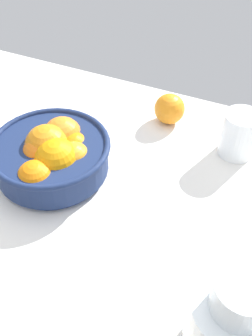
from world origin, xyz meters
TOP-DOWN VIEW (x-y plane):
  - ground_plane at (0.00, 0.00)cm, footprint 128.32×81.75cm
  - fruit_bowl at (-11.82, 4.25)cm, footprint 23.34×23.34cm
  - juice_pitcher at (27.34, -16.35)cm, footprint 11.17×14.68cm
  - second_glass at (19.72, 25.10)cm, footprint 7.49×7.49cm
  - loose_orange_0 at (3.19, 29.43)cm, footprint 6.91×6.91cm

SIDE VIEW (x-z plane):
  - ground_plane at x=0.00cm, z-range -3.00..0.00cm
  - loose_orange_0 at x=3.19cm, z-range 0.00..6.91cm
  - second_glass at x=19.72cm, z-range -0.50..9.23cm
  - fruit_bowl at x=-11.82cm, z-range -0.45..9.88cm
  - juice_pitcher at x=27.34cm, z-range -2.61..15.11cm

